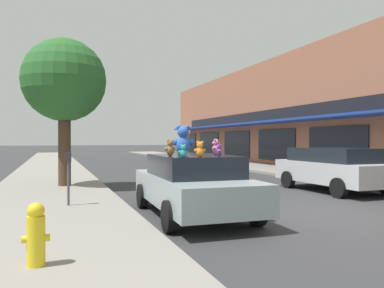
% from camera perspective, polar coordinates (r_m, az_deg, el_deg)
% --- Properties ---
extents(ground_plane, '(260.00, 260.00, 0.00)m').
position_cam_1_polar(ground_plane, '(9.36, 18.87, -9.90)').
color(ground_plane, '#333335').
extents(sidewalk_near, '(3.57, 90.00, 0.13)m').
position_cam_1_polar(sidewalk_near, '(7.30, -20.93, -12.37)').
color(sidewalk_near, gray).
rests_on(sidewalk_near, ground_plane).
extents(storefront_row, '(14.41, 38.54, 7.13)m').
position_cam_1_polar(storefront_row, '(28.74, 23.31, 4.22)').
color(storefront_row, '#9E6047').
rests_on(storefront_row, ground_plane).
extents(plush_art_car, '(2.10, 4.38, 1.36)m').
position_cam_1_polar(plush_art_car, '(8.42, 0.12, -6.05)').
color(plush_art_car, '#8C999E').
rests_on(plush_art_car, ground_plane).
extents(teddy_bear_giant, '(0.52, 0.36, 0.69)m').
position_cam_1_polar(teddy_bear_giant, '(8.58, -1.37, 0.56)').
color(teddy_bear_giant, blue).
rests_on(teddy_bear_giant, plush_art_car).
extents(teddy_bear_brown, '(0.27, 0.18, 0.36)m').
position_cam_1_polar(teddy_bear_brown, '(7.95, -3.34, -0.59)').
color(teddy_bear_brown, olive).
rests_on(teddy_bear_brown, plush_art_car).
extents(teddy_bear_purple, '(0.15, 0.20, 0.26)m').
position_cam_1_polar(teddy_bear_purple, '(7.90, 4.18, -0.93)').
color(teddy_bear_purple, purple).
rests_on(teddy_bear_purple, plush_art_car).
extents(teddy_bear_teal, '(0.20, 0.14, 0.26)m').
position_cam_1_polar(teddy_bear_teal, '(7.17, -1.36, -1.09)').
color(teddy_bear_teal, teal).
rests_on(teddy_bear_teal, plush_art_car).
extents(teddy_bear_green, '(0.20, 0.14, 0.27)m').
position_cam_1_polar(teddy_bear_green, '(9.39, -1.91, -0.68)').
color(teddy_bear_green, green).
rests_on(teddy_bear_green, plush_art_car).
extents(teddy_bear_orange, '(0.24, 0.16, 0.32)m').
position_cam_1_polar(teddy_bear_orange, '(7.32, 1.21, -0.83)').
color(teddy_bear_orange, orange).
rests_on(teddy_bear_orange, plush_art_car).
extents(teddy_bear_pink, '(0.25, 0.25, 0.37)m').
position_cam_1_polar(teddy_bear_pink, '(8.71, 3.63, -0.46)').
color(teddy_bear_pink, pink).
rests_on(teddy_bear_pink, plush_art_car).
extents(parked_car_far_center, '(2.08, 4.09, 1.44)m').
position_cam_1_polar(parked_car_far_center, '(13.37, 20.86, -3.35)').
color(parked_car_far_center, '#B7B7BC').
rests_on(parked_car_far_center, ground_plane).
extents(street_tree, '(2.86, 2.86, 5.09)m').
position_cam_1_polar(street_tree, '(13.85, -18.88, 9.03)').
color(street_tree, '#473323').
rests_on(street_tree, sidewalk_near).
extents(fire_hydrant, '(0.33, 0.22, 0.79)m').
position_cam_1_polar(fire_hydrant, '(5.17, -22.68, -12.57)').
color(fire_hydrant, yellow).
rests_on(fire_hydrant, sidewalk_near).
extents(parking_meter, '(0.14, 0.10, 1.27)m').
position_cam_1_polar(parking_meter, '(9.51, -18.33, -4.03)').
color(parking_meter, '#4C4C51').
rests_on(parking_meter, sidewalk_near).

